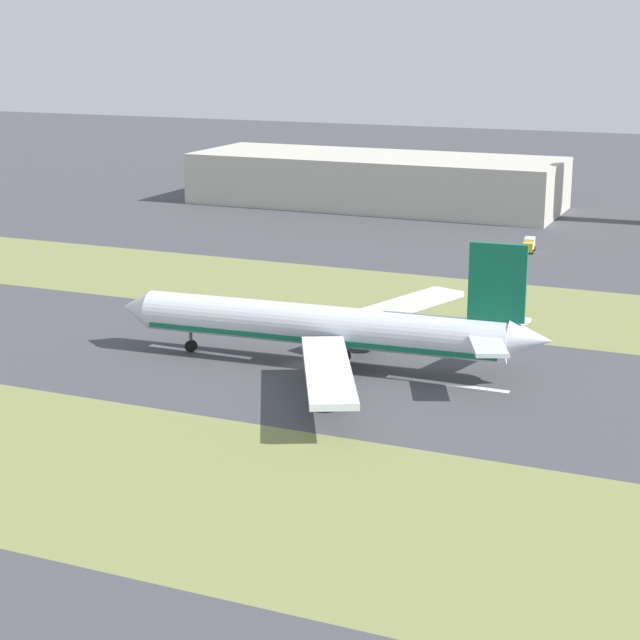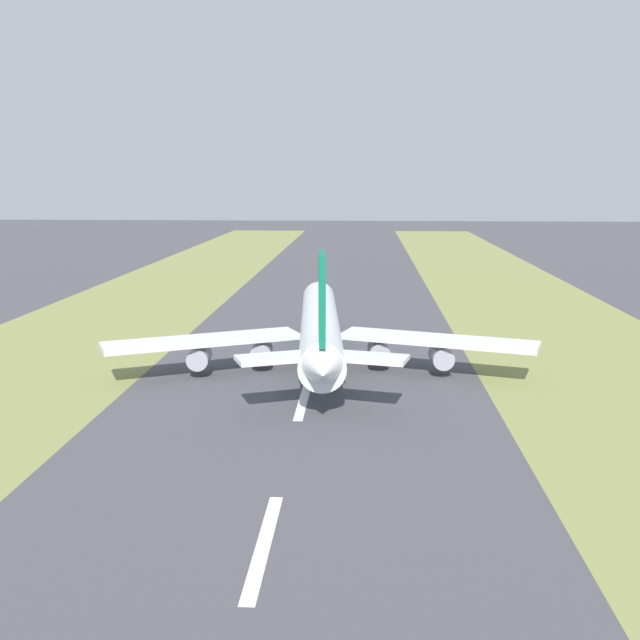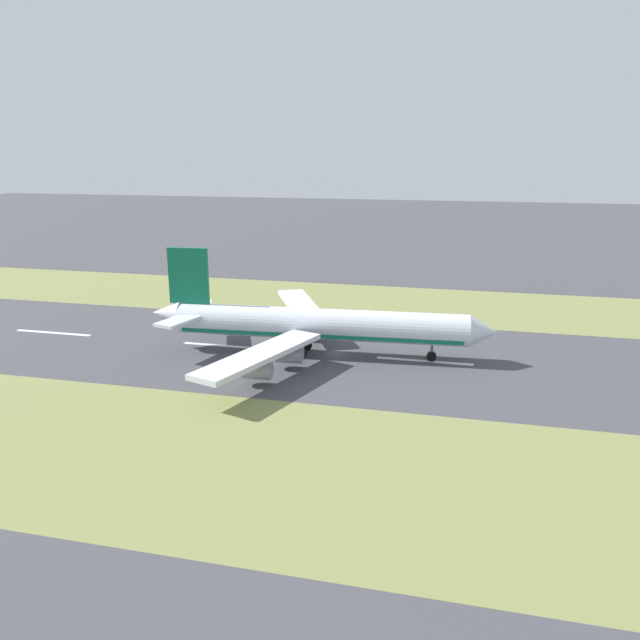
{
  "view_description": "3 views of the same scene",
  "coord_description": "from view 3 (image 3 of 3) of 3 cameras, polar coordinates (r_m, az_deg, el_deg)",
  "views": [
    {
      "loc": [
        -139.09,
        -62.73,
        48.4
      ],
      "look_at": [
        1.03,
        -2.87,
        7.0
      ],
      "focal_mm": 60.0,
      "sensor_mm": 36.0,
      "label": 1
    },
    {
      "loc": [
        7.79,
        -118.21,
        28.99
      ],
      "look_at": [
        1.03,
        -2.87,
        7.0
      ],
      "focal_mm": 42.0,
      "sensor_mm": 36.0,
      "label": 2
    },
    {
      "loc": [
        112.57,
        24.29,
        38.16
      ],
      "look_at": [
        1.03,
        -2.87,
        7.0
      ],
      "focal_mm": 35.0,
      "sensor_mm": 36.0,
      "label": 3
    }
  ],
  "objects": [
    {
      "name": "airplane_main_jet",
      "position": [
        119.54,
        -0.9,
        -0.41
      ],
      "size": [
        63.99,
        67.22,
        20.2
      ],
      "color": "silver",
      "rests_on": "ground"
    },
    {
      "name": "centreline_dash_far",
      "position": [
        119.07,
        9.53,
        -3.72
      ],
      "size": [
        1.2,
        18.0,
        0.01
      ],
      "primitive_type": "cube",
      "color": "silver",
      "rests_on": "ground"
    },
    {
      "name": "ground_plane",
      "position": [
        121.32,
        1.43,
        -3.15
      ],
      "size": [
        800.0,
        800.0,
        0.0
      ],
      "primitive_type": "plane",
      "color": "#424247"
    },
    {
      "name": "centreline_dash_near",
      "position": [
        147.39,
        -23.2,
        -1.08
      ],
      "size": [
        1.2,
        18.0,
        0.01
      ],
      "primitive_type": "cube",
      "color": "silver",
      "rests_on": "ground"
    },
    {
      "name": "centreline_dash_mid",
      "position": [
        127.87,
        -8.64,
        -2.35
      ],
      "size": [
        1.2,
        18.0,
        0.01
      ],
      "primitive_type": "cube",
      "color": "silver",
      "rests_on": "ground"
    },
    {
      "name": "grass_median_east",
      "position": [
        81.31,
        -5.51,
        -12.88
      ],
      "size": [
        40.0,
        600.0,
        0.01
      ],
      "primitive_type": "cube",
      "color": "olive",
      "rests_on": "ground"
    },
    {
      "name": "grass_median_west",
      "position": [
        163.93,
        4.79,
        1.67
      ],
      "size": [
        40.0,
        600.0,
        0.01
      ],
      "primitive_type": "cube",
      "color": "olive",
      "rests_on": "ground"
    }
  ]
}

